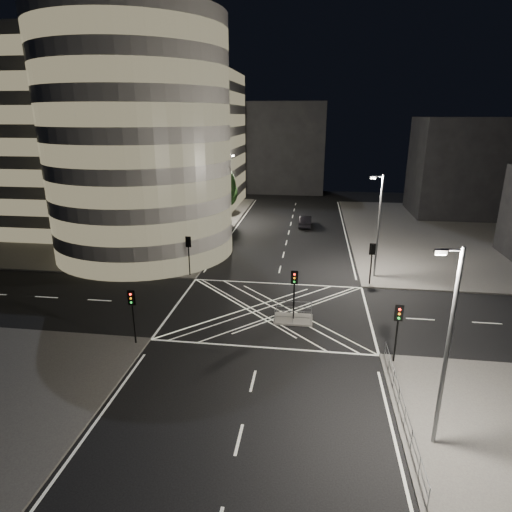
# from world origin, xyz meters

# --- Properties ---
(ground) EXTENTS (120.00, 120.00, 0.00)m
(ground) POSITION_xyz_m (0.00, 0.00, 0.00)
(ground) COLOR black
(ground) RESTS_ON ground
(sidewalk_far_left) EXTENTS (42.00, 42.00, 0.15)m
(sidewalk_far_left) POSITION_xyz_m (-29.00, 27.00, 0.07)
(sidewalk_far_left) COLOR #4E4B4A
(sidewalk_far_left) RESTS_ON ground
(sidewalk_far_right) EXTENTS (42.00, 42.00, 0.15)m
(sidewalk_far_right) POSITION_xyz_m (29.00, 27.00, 0.07)
(sidewalk_far_right) COLOR #4E4B4A
(sidewalk_far_right) RESTS_ON ground
(central_island) EXTENTS (3.00, 2.00, 0.15)m
(central_island) POSITION_xyz_m (2.00, -1.50, 0.07)
(central_island) COLOR slate
(central_island) RESTS_ON ground
(office_tower_curved) EXTENTS (30.00, 29.00, 27.20)m
(office_tower_curved) POSITION_xyz_m (-20.74, 18.74, 12.65)
(office_tower_curved) COLOR gray
(office_tower_curved) RESTS_ON sidewalk_far_left
(office_block_rear) EXTENTS (24.00, 16.00, 22.00)m
(office_block_rear) POSITION_xyz_m (-22.00, 42.00, 11.15)
(office_block_rear) COLOR gray
(office_block_rear) RESTS_ON sidewalk_far_left
(building_right_far) EXTENTS (14.00, 12.00, 15.00)m
(building_right_far) POSITION_xyz_m (26.00, 40.00, 7.65)
(building_right_far) COLOR black
(building_right_far) RESTS_ON sidewalk_far_right
(building_far_end) EXTENTS (18.00, 8.00, 18.00)m
(building_far_end) POSITION_xyz_m (-4.00, 58.00, 9.00)
(building_far_end) COLOR black
(building_far_end) RESTS_ON ground
(tree_a) EXTENTS (4.79, 4.79, 7.69)m
(tree_a) POSITION_xyz_m (-10.50, 9.00, 5.08)
(tree_a) COLOR black
(tree_a) RESTS_ON sidewalk_far_left
(tree_b) EXTENTS (4.80, 4.80, 7.13)m
(tree_b) POSITION_xyz_m (-10.50, 15.00, 4.51)
(tree_b) COLOR black
(tree_b) RESTS_ON sidewalk_far_left
(tree_c) EXTENTS (4.79, 4.79, 6.98)m
(tree_c) POSITION_xyz_m (-10.50, 21.00, 4.37)
(tree_c) COLOR black
(tree_c) RESTS_ON sidewalk_far_left
(tree_d) EXTENTS (5.55, 5.55, 8.95)m
(tree_d) POSITION_xyz_m (-10.50, 27.00, 5.89)
(tree_d) COLOR black
(tree_d) RESTS_ON sidewalk_far_left
(tree_e) EXTENTS (3.90, 3.90, 5.97)m
(tree_e) POSITION_xyz_m (-10.50, 33.00, 3.87)
(tree_e) COLOR black
(tree_e) RESTS_ON sidewalk_far_left
(traffic_signal_fl) EXTENTS (0.55, 0.22, 4.00)m
(traffic_signal_fl) POSITION_xyz_m (-8.80, 6.80, 2.91)
(traffic_signal_fl) COLOR black
(traffic_signal_fl) RESTS_ON sidewalk_far_left
(traffic_signal_nl) EXTENTS (0.55, 0.22, 4.00)m
(traffic_signal_nl) POSITION_xyz_m (-8.80, -6.80, 2.91)
(traffic_signal_nl) COLOR black
(traffic_signal_nl) RESTS_ON sidewalk_near_left
(traffic_signal_fr) EXTENTS (0.55, 0.22, 4.00)m
(traffic_signal_fr) POSITION_xyz_m (8.80, 6.80, 2.91)
(traffic_signal_fr) COLOR black
(traffic_signal_fr) RESTS_ON sidewalk_far_right
(traffic_signal_nr) EXTENTS (0.55, 0.22, 4.00)m
(traffic_signal_nr) POSITION_xyz_m (8.80, -6.80, 2.91)
(traffic_signal_nr) COLOR black
(traffic_signal_nr) RESTS_ON sidewalk_near_right
(traffic_signal_island) EXTENTS (0.55, 0.22, 4.00)m
(traffic_signal_island) POSITION_xyz_m (2.00, -1.50, 2.91)
(traffic_signal_island) COLOR black
(traffic_signal_island) RESTS_ON central_island
(street_lamp_left_near) EXTENTS (1.25, 0.25, 10.00)m
(street_lamp_left_near) POSITION_xyz_m (-9.44, 12.00, 5.54)
(street_lamp_left_near) COLOR slate
(street_lamp_left_near) RESTS_ON sidewalk_far_left
(street_lamp_left_far) EXTENTS (1.25, 0.25, 10.00)m
(street_lamp_left_far) POSITION_xyz_m (-9.44, 30.00, 5.54)
(street_lamp_left_far) COLOR slate
(street_lamp_left_far) RESTS_ON sidewalk_far_left
(street_lamp_right_far) EXTENTS (1.25, 0.25, 10.00)m
(street_lamp_right_far) POSITION_xyz_m (9.44, 9.00, 5.54)
(street_lamp_right_far) COLOR slate
(street_lamp_right_far) RESTS_ON sidewalk_far_right
(street_lamp_right_near) EXTENTS (1.25, 0.25, 10.00)m
(street_lamp_right_near) POSITION_xyz_m (9.44, -14.00, 5.54)
(street_lamp_right_near) COLOR slate
(street_lamp_right_near) RESTS_ON sidewalk_near_right
(railing_near_right) EXTENTS (0.06, 11.70, 1.10)m
(railing_near_right) POSITION_xyz_m (8.30, -12.15, 0.70)
(railing_near_right) COLOR slate
(railing_near_right) RESTS_ON sidewalk_near_right
(railing_island_south) EXTENTS (2.80, 0.06, 1.10)m
(railing_island_south) POSITION_xyz_m (2.00, -2.40, 0.70)
(railing_island_south) COLOR slate
(railing_island_south) RESTS_ON central_island
(railing_island_north) EXTENTS (2.80, 0.06, 1.10)m
(railing_island_north) POSITION_xyz_m (2.00, -0.60, 0.70)
(railing_island_north) COLOR slate
(railing_island_north) RESTS_ON central_island
(sedan) EXTENTS (1.79, 4.90, 1.60)m
(sedan) POSITION_xyz_m (2.15, 28.62, 0.80)
(sedan) COLOR black
(sedan) RESTS_ON ground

